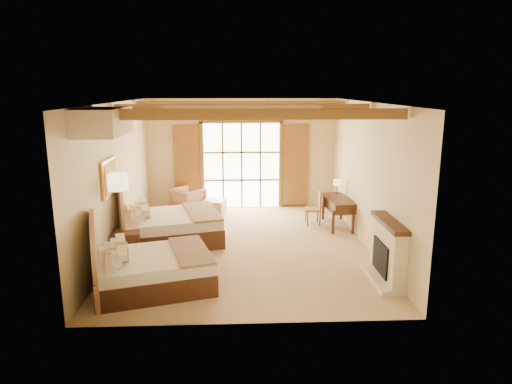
{
  "coord_description": "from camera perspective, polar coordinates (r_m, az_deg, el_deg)",
  "views": [
    {
      "loc": [
        -0.17,
        -9.82,
        3.52
      ],
      "look_at": [
        0.28,
        0.2,
        1.2
      ],
      "focal_mm": 32.0,
      "sensor_mm": 36.0,
      "label": 1
    }
  ],
  "objects": [
    {
      "name": "french_doors",
      "position": [
        13.45,
        -1.81,
        3.28
      ],
      "size": [
        3.95,
        0.08,
        2.6
      ],
      "color": "white",
      "rests_on": "ground"
    },
    {
      "name": "desk",
      "position": [
        11.92,
        10.15,
        -2.39
      ],
      "size": [
        0.73,
        1.44,
        0.75
      ],
      "rotation": [
        0.0,
        0.0,
        0.1
      ],
      "color": "#451F12",
      "rests_on": "floor"
    },
    {
      "name": "wall_back",
      "position": [
        13.45,
        -1.82,
        4.79
      ],
      "size": [
        5.5,
        0.0,
        5.5
      ],
      "primitive_type": "plane",
      "rotation": [
        1.57,
        0.0,
        0.0
      ],
      "color": "beige",
      "rests_on": "ground"
    },
    {
      "name": "floor",
      "position": [
        10.43,
        -1.49,
        -6.72
      ],
      "size": [
        7.0,
        7.0,
        0.0
      ],
      "primitive_type": "plane",
      "color": "#C8B588",
      "rests_on": "ground"
    },
    {
      "name": "wall_right",
      "position": [
        10.42,
        13.77,
        2.01
      ],
      "size": [
        0.0,
        7.0,
        7.0
      ],
      "primitive_type": "plane",
      "rotation": [
        1.57,
        0.0,
        -1.57
      ],
      "color": "beige",
      "rests_on": "ground"
    },
    {
      "name": "nightstand",
      "position": [
        9.86,
        -15.8,
        -6.47
      ],
      "size": [
        0.6,
        0.6,
        0.63
      ],
      "primitive_type": "cube",
      "rotation": [
        0.0,
        0.0,
        0.15
      ],
      "color": "#451F12",
      "rests_on": "floor"
    },
    {
      "name": "canopy_valance",
      "position": [
        8.15,
        -18.64,
        8.33
      ],
      "size": [
        0.7,
        1.4,
        0.45
      ],
      "primitive_type": "cube",
      "color": "beige",
      "rests_on": "ceiling"
    },
    {
      "name": "ceiling",
      "position": [
        9.82,
        -1.6,
        11.14
      ],
      "size": [
        7.0,
        7.0,
        0.0
      ],
      "primitive_type": "plane",
      "rotation": [
        3.14,
        0.0,
        0.0
      ],
      "color": "#B57C3F",
      "rests_on": "ground"
    },
    {
      "name": "fireplace",
      "position": [
        8.82,
        16.04,
        -7.46
      ],
      "size": [
        0.46,
        1.4,
        1.16
      ],
      "color": "beige",
      "rests_on": "ground"
    },
    {
      "name": "floor_lamp",
      "position": [
        9.41,
        -16.84,
        0.54
      ],
      "size": [
        0.39,
        0.39,
        1.86
      ],
      "color": "#3A2C1A",
      "rests_on": "floor"
    },
    {
      "name": "bed_far",
      "position": [
        10.72,
        -11.57,
        -3.95
      ],
      "size": [
        2.62,
        2.18,
        1.46
      ],
      "rotation": [
        0.0,
        0.0,
        0.26
      ],
      "color": "#451F12",
      "rests_on": "floor"
    },
    {
      "name": "painting",
      "position": [
        9.58,
        -17.86,
        1.73
      ],
      "size": [
        0.06,
        0.95,
        0.75
      ],
      "color": "orange",
      "rests_on": "wall_left"
    },
    {
      "name": "ottoman",
      "position": [
        12.9,
        -5.22,
        -1.92
      ],
      "size": [
        0.7,
        0.7,
        0.42
      ],
      "primitive_type": "cube",
      "rotation": [
        0.0,
        0.0,
        -0.25
      ],
      "color": "tan",
      "rests_on": "floor"
    },
    {
      "name": "desk_lamp",
      "position": [
        12.31,
        10.09,
        1.11
      ],
      "size": [
        0.19,
        0.19,
        0.37
      ],
      "color": "#3A2C1A",
      "rests_on": "desk"
    },
    {
      "name": "bed_near",
      "position": [
        8.45,
        -13.76,
        -9.03
      ],
      "size": [
        2.41,
        2.02,
        1.33
      ],
      "rotation": [
        0.0,
        0.0,
        0.28
      ],
      "color": "#451F12",
      "rests_on": "floor"
    },
    {
      "name": "wall_left",
      "position": [
        10.33,
        -16.99,
        1.72
      ],
      "size": [
        0.0,
        7.0,
        7.0
      ],
      "primitive_type": "plane",
      "rotation": [
        1.57,
        0.0,
        1.57
      ],
      "color": "beige",
      "rests_on": "ground"
    },
    {
      "name": "ceiling_beams",
      "position": [
        9.83,
        -1.59,
        10.44
      ],
      "size": [
        5.39,
        4.6,
        0.18
      ],
      "primitive_type": null,
      "color": "brown",
      "rests_on": "ceiling"
    },
    {
      "name": "armchair",
      "position": [
        13.13,
        -8.54,
        -1.04
      ],
      "size": [
        1.12,
        1.12,
        0.73
      ],
      "primitive_type": "imported",
      "rotation": [
        0.0,
        0.0,
        -3.85
      ],
      "color": "#A97B57",
      "rests_on": "floor"
    },
    {
      "name": "desk_chair",
      "position": [
        12.03,
        7.24,
        -2.71
      ],
      "size": [
        0.44,
        0.44,
        0.91
      ],
      "rotation": [
        0.0,
        0.0,
        -0.1
      ],
      "color": "#9B5B3B",
      "rests_on": "floor"
    }
  ]
}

